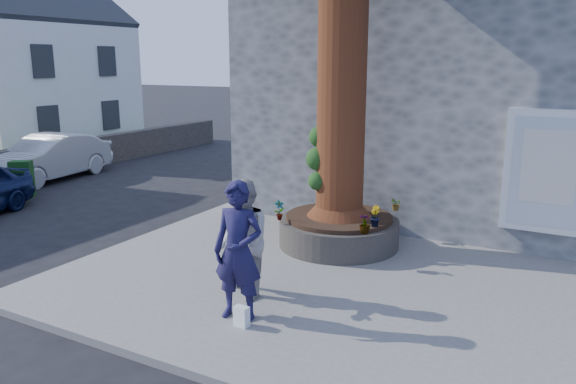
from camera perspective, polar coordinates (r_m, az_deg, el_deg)
The scene contains 15 objects.
ground at distance 9.74m, azimuth -4.08°, elevation -8.62°, with size 120.00×120.00×0.00m, color black.
pavement at distance 9.90m, azimuth 6.51°, elevation -7.94°, with size 9.00×8.00×0.12m, color slate.
yellow_line at distance 12.27m, azimuth -13.59°, elevation -4.31°, with size 0.10×30.00×0.01m, color yellow.
stone_shop at distance 14.97m, azimuth 19.78°, elevation 10.68°, with size 10.30×8.30×6.30m.
planter at distance 10.91m, azimuth 5.17°, elevation -3.93°, with size 2.30×2.30×0.60m.
cottage_far at distance 26.51m, azimuth -25.81°, elevation 12.28°, with size 7.30×7.40×8.75m.
man at distance 7.69m, azimuth -5.09°, elevation -6.00°, with size 0.71×0.46×1.94m, color #19163D.
woman at distance 8.39m, azimuth -4.51°, elevation -4.86°, with size 0.87×0.68×1.80m, color #A3A09C.
shopping_bag at distance 7.75m, azimuth -4.74°, elevation -12.48°, with size 0.20×0.12×0.28m, color white.
car_silver at distance 18.88m, azimuth -23.15°, elevation 3.23°, with size 1.48×4.24×1.40m, color #A0A3A7.
a_board_sign at distance 16.76m, azimuth -25.41°, elevation 1.19°, with size 0.55×0.36×1.00m, color #0F3810.
plant_a at distance 10.42m, azimuth -0.90°, elevation -1.86°, with size 0.20×0.13×0.38m, color gray.
plant_b at distance 10.14m, azimuth 8.79°, elevation -2.43°, with size 0.21×0.20×0.38m, color gray.
plant_c at distance 9.71m, azimuth 7.80°, elevation -3.21°, with size 0.19×0.19×0.34m, color gray.
plant_d at distance 11.27m, azimuth 10.93°, elevation -1.23°, with size 0.24×0.21×0.27m, color gray.
Camera 1 is at (4.95, -7.57, 3.61)m, focal length 35.00 mm.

